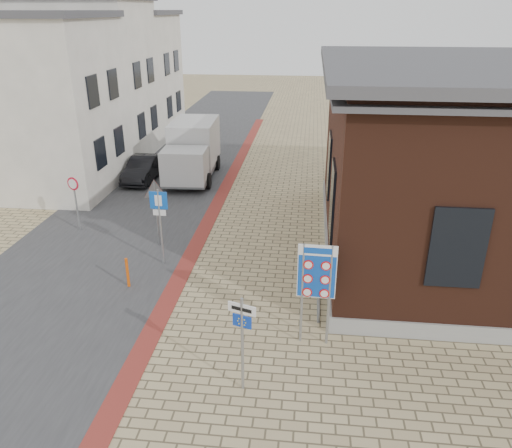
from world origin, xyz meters
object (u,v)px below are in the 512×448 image
at_px(border_sign, 317,274).
at_px(essen_sign, 242,330).
at_px(box_truck, 192,150).
at_px(sedan, 143,168).
at_px(bollard, 128,273).
at_px(parking_sign, 160,213).

distance_m(border_sign, essen_sign, 2.64).
bearing_deg(box_truck, sedan, -166.61).
height_order(box_truck, essen_sign, box_truck).
height_order(sedan, essen_sign, essen_sign).
height_order(box_truck, bollard, box_truck).
xyz_separation_m(sedan, border_sign, (9.00, -13.16, 1.48)).
xyz_separation_m(box_truck, bollard, (0.48, -11.58, -0.99)).
bearing_deg(essen_sign, sedan, 133.77).
height_order(sedan, box_truck, box_truck).
bearing_deg(border_sign, essen_sign, -127.46).
distance_m(box_truck, essen_sign, 16.60).
xyz_separation_m(essen_sign, parking_sign, (-3.67, 6.00, 0.27)).
distance_m(sedan, border_sign, 16.01).
distance_m(essen_sign, bollard, 6.22).
bearing_deg(border_sign, sedan, 126.59).
relative_size(essen_sign, parking_sign, 0.89).
height_order(border_sign, bollard, border_sign).
bearing_deg(box_truck, parking_sign, -85.79).
height_order(border_sign, parking_sign, border_sign).
relative_size(border_sign, parking_sign, 1.05).
bearing_deg(essen_sign, border_sign, 68.25).
bearing_deg(border_sign, box_truck, 117.27).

